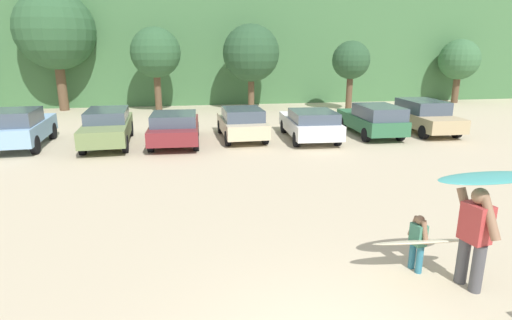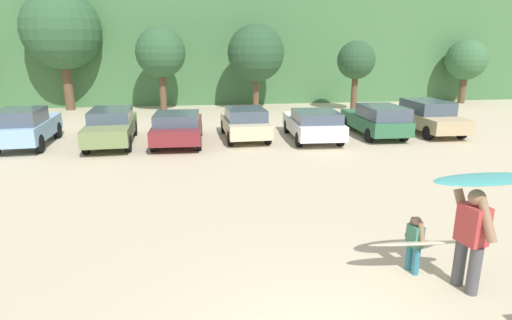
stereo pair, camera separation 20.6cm
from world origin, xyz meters
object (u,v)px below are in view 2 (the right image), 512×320
(person_adult, at_px, (471,234))
(parked_car_maroon, at_px, (178,127))
(parked_car_olive_green, at_px, (111,125))
(surfboard_cream, at_px, (418,243))
(parked_car_champagne, at_px, (245,122))
(parked_car_tan, at_px, (428,116))
(parked_car_sky_blue, at_px, (25,127))
(parked_car_forest_green, at_px, (377,119))
(surfboard_teal, at_px, (486,179))
(parked_car_white, at_px, (313,124))
(person_child, at_px, (415,241))

(person_adult, bearing_deg, parked_car_maroon, -77.75)
(parked_car_olive_green, relative_size, surfboard_cream, 2.69)
(surfboard_cream, bearing_deg, parked_car_champagne, -78.83)
(parked_car_champagne, distance_m, parked_car_tan, 8.75)
(parked_car_sky_blue, relative_size, parked_car_forest_green, 0.98)
(surfboard_teal, distance_m, surfboard_cream, 1.60)
(surfboard_teal, height_order, surfboard_cream, surfboard_teal)
(parked_car_champagne, relative_size, parked_car_white, 0.92)
(parked_car_olive_green, bearing_deg, parked_car_forest_green, -94.12)
(parked_car_maroon, bearing_deg, person_adult, -154.64)
(parked_car_maroon, height_order, parked_car_white, parked_car_white)
(person_child, xyz_separation_m, surfboard_cream, (-0.02, -0.15, 0.03))
(surfboard_teal, bearing_deg, parked_car_white, -94.81)
(parked_car_forest_green, distance_m, surfboard_cream, 12.29)
(parked_car_sky_blue, xyz_separation_m, parked_car_tan, (17.71, 0.52, -0.06))
(person_child, bearing_deg, parked_car_maroon, -79.16)
(parked_car_sky_blue, bearing_deg, surfboard_cream, -140.68)
(parked_car_maroon, bearing_deg, parked_car_sky_blue, 89.18)
(parked_car_tan, distance_m, person_adult, 14.03)
(parked_car_maroon, relative_size, person_child, 4.08)
(parked_car_olive_green, height_order, parked_car_white, parked_car_olive_green)
(parked_car_olive_green, distance_m, surfboard_cream, 13.73)
(parked_car_champagne, relative_size, surfboard_teal, 2.24)
(parked_car_tan, height_order, person_adult, person_adult)
(parked_car_champagne, distance_m, parked_car_forest_green, 5.99)
(person_child, relative_size, surfboard_teal, 0.60)
(parked_car_white, height_order, surfboard_cream, parked_car_white)
(parked_car_maroon, bearing_deg, parked_car_tan, -84.99)
(parked_car_white, bearing_deg, parked_car_maroon, 91.28)
(person_adult, xyz_separation_m, surfboard_cream, (-0.63, 0.49, -0.36))
(person_adult, distance_m, person_child, 0.96)
(parked_car_tan, bearing_deg, parked_car_maroon, 94.14)
(parked_car_maroon, xyz_separation_m, person_adult, (5.23, -11.74, 0.29))
(person_adult, bearing_deg, parked_car_white, -104.61)
(parked_car_sky_blue, bearing_deg, parked_car_maroon, -95.76)
(parked_car_maroon, distance_m, parked_car_tan, 11.65)
(parked_car_tan, xyz_separation_m, surfboard_teal, (-6.35, -12.57, 1.19))
(parked_car_sky_blue, relative_size, parked_car_olive_green, 0.87)
(parked_car_sky_blue, relative_size, person_child, 3.94)
(parked_car_champagne, bearing_deg, parked_car_sky_blue, 89.71)
(parked_car_tan, bearing_deg, parked_car_sky_blue, 92.14)
(person_child, height_order, surfboard_cream, person_child)
(parked_car_white, xyz_separation_m, parked_car_forest_green, (3.06, 0.36, 0.05))
(parked_car_white, xyz_separation_m, parked_car_tan, (5.82, 0.84, 0.07))
(parked_car_champagne, height_order, surfboard_teal, surfboard_teal)
(parked_car_champagne, xyz_separation_m, person_adult, (2.35, -12.28, 0.28))
(parked_car_tan, bearing_deg, person_child, 149.89)
(parked_car_champagne, bearing_deg, parked_car_olive_green, 89.67)
(parked_car_white, relative_size, parked_car_forest_green, 1.01)
(parked_car_champagne, xyz_separation_m, surfboard_cream, (1.72, -11.79, -0.09))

